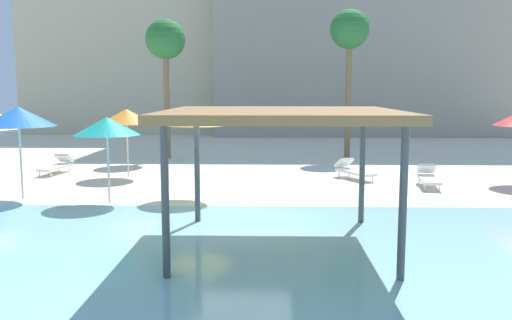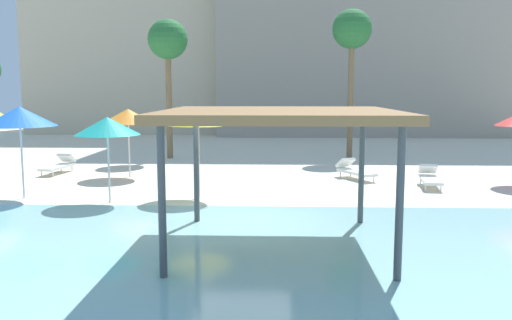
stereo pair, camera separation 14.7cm
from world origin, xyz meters
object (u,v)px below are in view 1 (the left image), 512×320
object	(u,v)px
lounge_chair_1	(57,165)
palm_tree_1	(166,43)
shade_pavilion	(281,118)
lounge_chair_0	(429,177)
beach_umbrella_orange_1	(127,116)
palm_tree_0	(350,33)
beach_umbrella_yellow_4	(198,116)
lounge_chair_2	(353,170)
beach_umbrella_teal_2	(107,126)
beach_umbrella_blue_6	(18,117)

from	to	relation	value
lounge_chair_1	palm_tree_1	size ratio (longest dim) A/B	0.29
shade_pavilion	palm_tree_1	world-z (taller)	palm_tree_1
lounge_chair_0	beach_umbrella_orange_1	bearing A→B (deg)	-91.01
palm_tree_0	lounge_chair_1	bearing A→B (deg)	-155.75
beach_umbrella_orange_1	palm_tree_0	bearing A→B (deg)	34.25
beach_umbrella_yellow_4	lounge_chair_1	bearing A→B (deg)	143.57
beach_umbrella_yellow_4	palm_tree_1	xyz separation A→B (m)	(-2.77, 9.52, 3.02)
lounge_chair_0	lounge_chair_2	bearing A→B (deg)	-115.55
beach_umbrella_teal_2	palm_tree_0	size ratio (longest dim) A/B	0.35
beach_umbrella_yellow_4	beach_umbrella_blue_6	xyz separation A→B (m)	(-5.38, -0.34, 0.00)
lounge_chair_2	palm_tree_0	bearing A→B (deg)	146.50
lounge_chair_0	lounge_chair_2	size ratio (longest dim) A/B	1.00
palm_tree_0	beach_umbrella_teal_2	bearing A→B (deg)	-127.80
beach_umbrella_teal_2	palm_tree_0	world-z (taller)	palm_tree_0
beach_umbrella_yellow_4	palm_tree_1	bearing A→B (deg)	106.23
beach_umbrella_yellow_4	lounge_chair_0	world-z (taller)	beach_umbrella_yellow_4
beach_umbrella_teal_2	lounge_chair_1	bearing A→B (deg)	124.25
lounge_chair_0	palm_tree_1	distance (m)	13.86
lounge_chair_0	palm_tree_1	bearing A→B (deg)	-117.06
beach_umbrella_teal_2	beach_umbrella_yellow_4	world-z (taller)	beach_umbrella_yellow_4
beach_umbrella_orange_1	beach_umbrella_yellow_4	distance (m)	5.06
lounge_chair_0	beach_umbrella_yellow_4	bearing A→B (deg)	-66.51
beach_umbrella_orange_1	beach_umbrella_yellow_4	size ratio (longest dim) A/B	0.93
lounge_chair_1	lounge_chair_2	bearing A→B (deg)	93.32
lounge_chair_2	beach_umbrella_teal_2	bearing A→B (deg)	-87.31
beach_umbrella_teal_2	beach_umbrella_blue_6	size ratio (longest dim) A/B	0.90
beach_umbrella_yellow_4	lounge_chair_1	distance (m)	8.12
beach_umbrella_yellow_4	lounge_chair_2	world-z (taller)	beach_umbrella_yellow_4
lounge_chair_0	lounge_chair_1	bearing A→B (deg)	-92.03
beach_umbrella_teal_2	shade_pavilion	bearing A→B (deg)	-41.30
beach_umbrella_teal_2	palm_tree_0	distance (m)	14.49
shade_pavilion	lounge_chair_2	distance (m)	9.68
beach_umbrella_yellow_4	beach_umbrella_blue_6	distance (m)	5.39
lounge_chair_2	palm_tree_1	size ratio (longest dim) A/B	0.29
lounge_chair_1	palm_tree_0	bearing A→B (deg)	122.32
beach_umbrella_teal_2	lounge_chair_0	distance (m)	10.83
beach_umbrella_yellow_4	palm_tree_0	world-z (taller)	palm_tree_0
beach_umbrella_orange_1	lounge_chair_2	bearing A→B (deg)	-1.38
beach_umbrella_blue_6	lounge_chair_2	size ratio (longest dim) A/B	1.44
beach_umbrella_blue_6	lounge_chair_1	xyz separation A→B (m)	(-0.91, 4.98, -2.19)
beach_umbrella_orange_1	lounge_chair_0	size ratio (longest dim) A/B	1.33
beach_umbrella_yellow_4	palm_tree_1	distance (m)	10.37
beach_umbrella_teal_2	beach_umbrella_blue_6	xyz separation A→B (m)	(-2.84, 0.52, 0.25)
shade_pavilion	beach_umbrella_teal_2	size ratio (longest dim) A/B	1.89
beach_umbrella_teal_2	palm_tree_1	world-z (taller)	palm_tree_1
beach_umbrella_teal_2	lounge_chair_1	world-z (taller)	beach_umbrella_teal_2
beach_umbrella_blue_6	lounge_chair_0	xyz separation A→B (m)	(13.08, 2.43, -2.19)
beach_umbrella_orange_1	palm_tree_0	world-z (taller)	palm_tree_0
beach_umbrella_teal_2	lounge_chair_0	bearing A→B (deg)	16.08
palm_tree_1	lounge_chair_0	bearing A→B (deg)	-35.38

